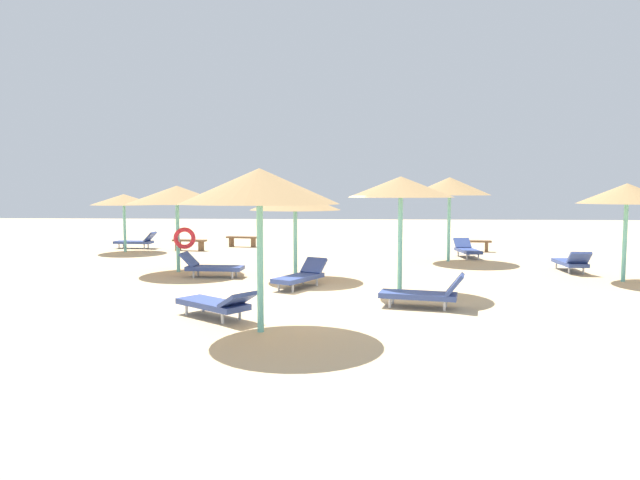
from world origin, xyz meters
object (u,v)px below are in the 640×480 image
at_px(lounger_2, 210,267).
at_px(lounger_5, 424,293).
at_px(parasol_1, 450,186).
at_px(bench_1, 242,239).
at_px(parasol_0, 259,187).
at_px(lounger_1, 467,249).
at_px(bench_0, 190,243).
at_px(parasol_3, 124,200).
at_px(parasol_6, 295,201).
at_px(lounger_3, 136,241).
at_px(lounger_6, 301,276).
at_px(lounger_4, 571,262).
at_px(parasol_4, 627,194).
at_px(parasol_5, 401,187).
at_px(lounger_0, 217,303).
at_px(bench_2, 473,244).
at_px(parasol_2, 177,196).

height_order(lounger_2, lounger_5, lounger_5).
xyz_separation_m(parasol_1, bench_1, (-8.80, 5.02, -2.44)).
xyz_separation_m(parasol_0, bench_1, (-3.60, 16.02, -2.33)).
height_order(lounger_1, bench_0, lounger_1).
bearing_deg(parasol_3, lounger_5, -44.03).
bearing_deg(parasol_6, parasol_3, 139.31).
relative_size(lounger_3, bench_0, 1.23).
distance_m(parasol_3, lounger_1, 14.53).
bearing_deg(lounger_3, lounger_6, -49.66).
relative_size(lounger_2, lounger_5, 0.98).
bearing_deg(lounger_3, parasol_1, -16.41).
xyz_separation_m(lounger_2, lounger_4, (11.36, 1.85, -0.00)).
height_order(lounger_1, lounger_5, lounger_5).
xyz_separation_m(parasol_1, lounger_6, (-4.93, -6.12, -2.46)).
relative_size(parasol_3, parasol_4, 0.98).
height_order(parasol_6, bench_1, parasol_6).
distance_m(parasol_5, lounger_4, 7.59).
xyz_separation_m(lounger_0, bench_2, (7.94, 13.51, 0.04)).
xyz_separation_m(parasol_0, parasol_1, (5.21, 11.00, 0.10)).
relative_size(parasol_1, parasol_2, 0.98).
xyz_separation_m(parasol_1, lounger_4, (3.51, -2.61, -2.46)).
bearing_deg(parasol_1, bench_1, 150.32).
bearing_deg(lounger_6, parasol_2, 147.24).
bearing_deg(lounger_2, bench_0, 111.00).
bearing_deg(parasol_1, lounger_0, -122.29).
xyz_separation_m(lounger_3, lounger_4, (17.01, -6.58, -0.00)).
relative_size(parasol_0, lounger_0, 1.58).
bearing_deg(bench_1, bench_0, -137.05).
xyz_separation_m(lounger_1, bench_1, (-9.75, 3.72, 0.03)).
height_order(bench_0, bench_2, same).
bearing_deg(parasol_2, lounger_2, -38.82).
height_order(parasol_0, lounger_5, parasol_0).
relative_size(parasol_5, lounger_1, 1.53).
xyz_separation_m(parasol_3, lounger_1, (14.35, -1.17, -1.93)).
xyz_separation_m(parasol_4, lounger_1, (-3.33, 5.81, -2.21)).
bearing_deg(parasol_2, parasol_6, -16.40).
relative_size(parasol_4, lounger_5, 1.46).
distance_m(lounger_0, lounger_2, 5.72).
distance_m(lounger_4, lounger_5, 8.11).
distance_m(lounger_0, bench_2, 15.67).
relative_size(parasol_6, bench_0, 1.75).
height_order(lounger_2, bench_1, lounger_2).
bearing_deg(parasol_4, lounger_3, 154.47).
bearing_deg(lounger_0, parasol_3, 119.80).
relative_size(lounger_2, lounger_4, 1.01).
height_order(parasol_5, lounger_5, parasol_5).
distance_m(lounger_3, bench_0, 2.84).
relative_size(lounger_4, bench_1, 1.22).
height_order(lounger_3, lounger_5, lounger_5).
bearing_deg(lounger_2, parasol_3, 128.71).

